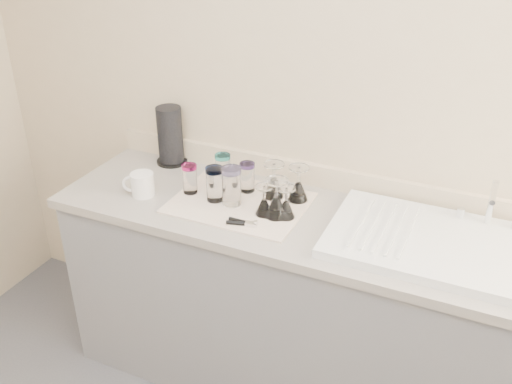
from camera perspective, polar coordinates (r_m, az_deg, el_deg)
The scene contains 17 objects.
room_envelope at distance 1.07m, azimuth -17.37°, elevation -2.42°, with size 3.54×3.50×2.52m.
counter_unit at distance 2.56m, azimuth 4.02°, elevation -11.12°, with size 2.06×0.62×0.90m.
sink_unit at distance 2.20m, azimuth 18.07°, elevation -4.96°, with size 0.82×0.50×0.22m.
dish_towel at distance 2.39m, azimuth -1.67°, elevation -1.07°, with size 0.55×0.42×0.01m, color white.
tumbler_cyan at distance 2.51m, azimuth -3.33°, elevation 2.34°, with size 0.07×0.07×0.14m.
tumbler_purple at distance 2.44m, azimuth -0.88°, elevation 1.52°, with size 0.07×0.07×0.13m.
tumbler_magenta at distance 2.45m, azimuth -6.63°, elevation 1.35°, with size 0.07×0.07×0.13m.
tumbler_blue at distance 2.37m, azimuth -4.14°, elevation 0.84°, with size 0.08×0.08×0.15m.
tumbler_lavender at distance 2.34m, azimuth -2.46°, elevation 0.62°, with size 0.08×0.08×0.16m.
goblet_back_left at distance 2.40m, azimuth 1.77°, elevation 0.65°, with size 0.09×0.09×0.16m.
goblet_back_right at distance 2.38m, azimuth 4.24°, elevation 0.33°, with size 0.09×0.09×0.15m.
goblet_front_left at distance 2.28m, azimuth 0.82°, elevation -1.27°, with size 0.07×0.07×0.13m.
goblet_front_right at distance 2.26m, azimuth 3.01°, elevation -1.51°, with size 0.07×0.07×0.13m.
goblet_extra at distance 2.26m, azimuth 2.04°, elevation -1.20°, with size 0.09×0.09×0.16m.
can_opener at distance 2.23m, azimuth -1.37°, elevation -3.09°, with size 0.12×0.05×0.02m.
white_mug at distance 2.48m, azimuth -11.36°, elevation 0.75°, with size 0.15×0.13×0.10m.
paper_towel_roll at distance 2.72m, azimuth -8.58°, elevation 5.55°, with size 0.15×0.15×0.28m.
Camera 1 is at (0.65, -0.67, 2.08)m, focal length 40.00 mm.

